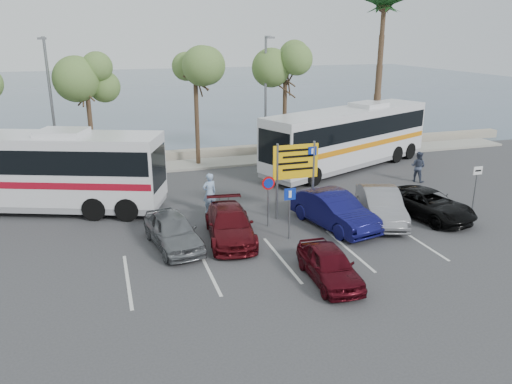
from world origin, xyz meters
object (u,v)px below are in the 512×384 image
object	(u,v)px
car_maroon	(230,225)
coach_bus_right	(348,139)
suv_black	(428,204)
car_red	(329,265)
direction_sign	(296,167)
car_silver_b	(381,205)
car_silver_a	(173,231)
coach_bus_left	(28,173)
car_blue	(334,210)
street_lamp_left	(51,101)
street_lamp_right	(266,93)
pedestrian_far	(418,167)
pedestrian_near	(209,193)

from	to	relation	value
car_maroon	coach_bus_right	bearing A→B (deg)	48.86
coach_bus_right	suv_black	xyz separation A→B (m)	(-0.50, -9.21, -1.22)
car_red	suv_black	distance (m)	8.45
direction_sign	car_silver_b	world-z (taller)	direction_sign
coach_bus_right	car_silver_a	xyz separation A→B (m)	(-12.50, -9.07, -1.17)
coach_bus_left	car_blue	distance (m)	14.75
coach_bus_left	street_lamp_left	bearing A→B (deg)	79.83
car_maroon	car_silver_a	bearing A→B (deg)	-171.20
direction_sign	suv_black	distance (m)	6.54
street_lamp_left	suv_black	size ratio (longest dim) A/B	1.72
coach_bus_left	coach_bus_right	xyz separation A→B (m)	(18.49, 2.50, 0.00)
street_lamp_right	coach_bus_left	bearing A→B (deg)	-158.48
suv_black	pedestrian_far	world-z (taller)	pedestrian_far
car_blue	car_maroon	xyz separation A→B (m)	(-4.80, 0.00, -0.13)
car_silver_a	car_blue	world-z (taller)	car_blue
pedestrian_far	car_silver_b	bearing A→B (deg)	99.06
coach_bus_right	car_silver_b	bearing A→B (deg)	-107.86
coach_bus_right	car_maroon	world-z (taller)	coach_bus_right
street_lamp_right	car_blue	world-z (taller)	street_lamp_right
car_maroon	suv_black	distance (m)	9.60
suv_black	car_silver_b	distance (m)	2.41
direction_sign	car_maroon	xyz separation A→B (m)	(-3.60, -1.70, -1.77)
car_silver_b	pedestrian_far	bearing A→B (deg)	61.04
street_lamp_left	coach_bus_left	bearing A→B (deg)	-100.17
suv_black	pedestrian_far	xyz separation A→B (m)	(3.03, 5.21, 0.25)
street_lamp_left	car_blue	bearing A→B (deg)	-44.57
street_lamp_left	car_blue	xyz separation A→B (m)	(12.20, -12.02, -3.81)
street_lamp_left	pedestrian_far	world-z (taller)	street_lamp_left
coach_bus_left	car_blue	bearing A→B (deg)	-26.24
pedestrian_near	car_maroon	bearing A→B (deg)	78.54
car_silver_a	car_blue	size ratio (longest dim) A/B	0.87
street_lamp_left	car_blue	size ratio (longest dim) A/B	1.68
pedestrian_far	coach_bus_left	bearing A→B (deg)	52.34
coach_bus_right	car_blue	bearing A→B (deg)	-120.49
suv_black	pedestrian_near	xyz separation A→B (m)	(-9.71, 3.71, 0.34)
coach_bus_left	car_silver_b	size ratio (longest dim) A/B	2.84
street_lamp_left	coach_bus_left	distance (m)	6.24
car_silver_a	street_lamp_left	bearing A→B (deg)	103.57
coach_bus_right	car_blue	world-z (taller)	coach_bus_right
street_lamp_left	car_silver_a	xyz separation A→B (m)	(5.00, -12.09, -3.90)
suv_black	coach_bus_right	bearing A→B (deg)	73.88
pedestrian_far	car_blue	bearing A→B (deg)	88.99
car_red	suv_black	size ratio (longest dim) A/B	0.78
coach_bus_right	car_silver_b	world-z (taller)	coach_bus_right
car_maroon	pedestrian_near	size ratio (longest dim) A/B	2.31
car_silver_a	suv_black	world-z (taller)	car_silver_a
direction_sign	pedestrian_near	size ratio (longest dim) A/B	1.83
pedestrian_near	pedestrian_far	bearing A→B (deg)	173.54
street_lamp_right	suv_black	bearing A→B (deg)	-71.89
car_silver_a	car_red	size ratio (longest dim) A/B	1.14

